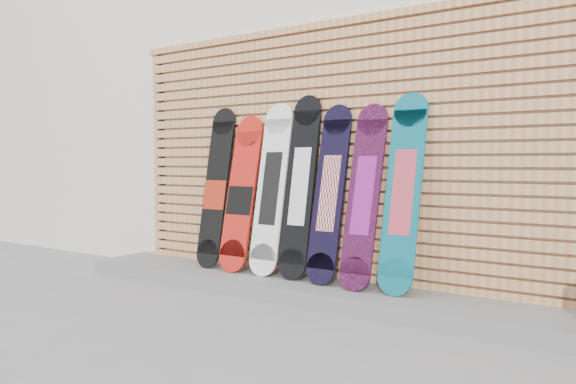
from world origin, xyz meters
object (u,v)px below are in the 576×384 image
(snowboard_1, at_px, (241,194))
(snowboard_5, at_px, (364,195))
(snowboard_3, at_px, (300,186))
(snowboard_6, at_px, (403,192))
(snowboard_0, at_px, (216,188))
(snowboard_2, at_px, (271,188))
(snowboard_4, at_px, (329,193))

(snowboard_1, relative_size, snowboard_5, 0.97)
(snowboard_3, xyz_separation_m, snowboard_5, (0.62, -0.03, -0.05))
(snowboard_1, bearing_deg, snowboard_6, -0.03)
(snowboard_3, height_order, snowboard_5, snowboard_3)
(snowboard_6, bearing_deg, snowboard_5, -177.17)
(snowboard_0, bearing_deg, snowboard_6, -0.51)
(snowboard_1, xyz_separation_m, snowboard_6, (1.56, -0.00, 0.06))
(snowboard_2, distance_m, snowboard_5, 0.92)
(snowboard_0, height_order, snowboard_5, snowboard_0)
(snowboard_2, distance_m, snowboard_6, 1.24)
(snowboard_0, xyz_separation_m, snowboard_5, (1.56, -0.03, -0.01))
(snowboard_6, bearing_deg, snowboard_3, 178.84)
(snowboard_3, relative_size, snowboard_6, 1.03)
(snowboard_5, bearing_deg, snowboard_3, 176.77)
(snowboard_2, xyz_separation_m, snowboard_3, (0.30, 0.01, 0.02))
(snowboard_4, relative_size, snowboard_5, 1.01)
(snowboard_1, relative_size, snowboard_2, 0.94)
(snowboard_3, relative_size, snowboard_5, 1.07)
(snowboard_0, relative_size, snowboard_4, 1.03)
(snowboard_5, height_order, snowboard_6, snowboard_6)
(snowboard_1, xyz_separation_m, snowboard_3, (0.63, 0.02, 0.08))
(snowboard_2, bearing_deg, snowboard_3, 1.14)
(snowboard_2, height_order, snowboard_3, snowboard_3)
(snowboard_2, relative_size, snowboard_4, 1.03)
(snowboard_0, xyz_separation_m, snowboard_6, (1.88, -0.02, 0.02))
(snowboard_4, bearing_deg, snowboard_5, -3.04)
(snowboard_0, xyz_separation_m, snowboard_3, (0.95, 0.00, 0.04))
(snowboard_0, relative_size, snowboard_6, 0.99)
(snowboard_1, xyz_separation_m, snowboard_2, (0.33, 0.01, 0.06))
(snowboard_0, height_order, snowboard_2, snowboard_2)
(snowboard_1, relative_size, snowboard_6, 0.93)
(snowboard_4, height_order, snowboard_6, snowboard_6)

